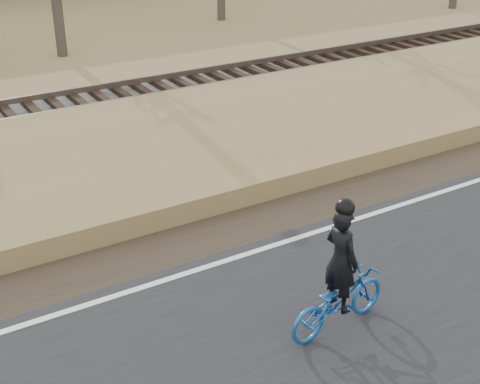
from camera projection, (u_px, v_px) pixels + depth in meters
ground at (471, 191)px, 13.66m from camera, size 120.00×120.00×0.00m
edge_line at (464, 185)px, 13.78m from camera, size 120.00×0.12×0.01m
shoulder at (428, 170)px, 14.57m from camera, size 120.00×1.60×0.04m
embankment at (341, 121)px, 16.79m from camera, size 120.00×5.00×0.44m
ballast at (260, 83)px, 19.71m from camera, size 120.00×3.00×0.45m
railroad at (260, 73)px, 19.57m from camera, size 120.00×2.40×0.29m
cyclist at (339, 289)px, 9.26m from camera, size 1.78×0.79×2.04m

